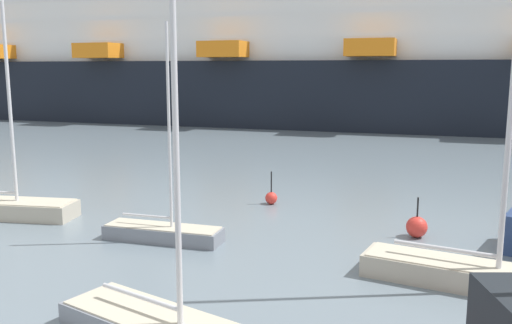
{
  "coord_description": "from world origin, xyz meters",
  "views": [
    {
      "loc": [
        7.69,
        -5.11,
        5.98
      ],
      "look_at": [
        0.0,
        16.24,
        2.08
      ],
      "focal_mm": 38.57,
      "sensor_mm": 36.0,
      "label": 1
    }
  ],
  "objects_px": {
    "channel_buoy_0": "(417,227)",
    "channel_buoy_1": "(271,198)",
    "sailboat_3": "(163,230)",
    "sailboat_4": "(479,268)",
    "sailboat_2": "(7,205)",
    "cruise_ship": "(313,59)",
    "sailboat_5": "(166,324)"
  },
  "relations": [
    {
      "from": "sailboat_3",
      "to": "cruise_ship",
      "type": "xyz_separation_m",
      "value": [
        -5.46,
        42.9,
        6.5
      ]
    },
    {
      "from": "sailboat_2",
      "to": "channel_buoy_1",
      "type": "relative_size",
      "value": 6.48
    },
    {
      "from": "sailboat_2",
      "to": "sailboat_4",
      "type": "distance_m",
      "value": 17.74
    },
    {
      "from": "sailboat_3",
      "to": "channel_buoy_1",
      "type": "bearing_deg",
      "value": 69.98
    },
    {
      "from": "sailboat_5",
      "to": "channel_buoy_1",
      "type": "relative_size",
      "value": 6.23
    },
    {
      "from": "sailboat_2",
      "to": "sailboat_5",
      "type": "xyz_separation_m",
      "value": [
        11.09,
        -6.93,
        -0.07
      ]
    },
    {
      "from": "sailboat_3",
      "to": "channel_buoy_1",
      "type": "height_order",
      "value": "sailboat_3"
    },
    {
      "from": "sailboat_3",
      "to": "sailboat_5",
      "type": "bearing_deg",
      "value": -63.23
    },
    {
      "from": "channel_buoy_0",
      "to": "channel_buoy_1",
      "type": "height_order",
      "value": "channel_buoy_1"
    },
    {
      "from": "sailboat_3",
      "to": "channel_buoy_0",
      "type": "bearing_deg",
      "value": 19.27
    },
    {
      "from": "channel_buoy_0",
      "to": "channel_buoy_1",
      "type": "bearing_deg",
      "value": 155.97
    },
    {
      "from": "sailboat_4",
      "to": "channel_buoy_0",
      "type": "relative_size",
      "value": 8.05
    },
    {
      "from": "channel_buoy_1",
      "to": "channel_buoy_0",
      "type": "bearing_deg",
      "value": -24.03
    },
    {
      "from": "sailboat_5",
      "to": "channel_buoy_1",
      "type": "bearing_deg",
      "value": 112.57
    },
    {
      "from": "sailboat_4",
      "to": "sailboat_5",
      "type": "xyz_separation_m",
      "value": [
        -6.59,
        -5.52,
        -0.17
      ]
    },
    {
      "from": "sailboat_3",
      "to": "channel_buoy_0",
      "type": "height_order",
      "value": "sailboat_3"
    },
    {
      "from": "sailboat_2",
      "to": "sailboat_4",
      "type": "height_order",
      "value": "sailboat_4"
    },
    {
      "from": "sailboat_5",
      "to": "sailboat_4",
      "type": "bearing_deg",
      "value": 54.79
    },
    {
      "from": "sailboat_3",
      "to": "channel_buoy_1",
      "type": "xyz_separation_m",
      "value": [
        1.92,
        6.26,
        -0.09
      ]
    },
    {
      "from": "sailboat_3",
      "to": "sailboat_2",
      "type": "bearing_deg",
      "value": 172.43
    },
    {
      "from": "sailboat_4",
      "to": "channel_buoy_1",
      "type": "height_order",
      "value": "sailboat_4"
    },
    {
      "from": "sailboat_4",
      "to": "sailboat_5",
      "type": "distance_m",
      "value": 8.6
    },
    {
      "from": "sailboat_2",
      "to": "channel_buoy_0",
      "type": "xyz_separation_m",
      "value": [
        15.78,
        2.82,
        -0.1
      ]
    },
    {
      "from": "sailboat_3",
      "to": "channel_buoy_0",
      "type": "xyz_separation_m",
      "value": [
        8.32,
        3.41,
        0.01
      ]
    },
    {
      "from": "sailboat_3",
      "to": "sailboat_4",
      "type": "distance_m",
      "value": 10.25
    },
    {
      "from": "sailboat_2",
      "to": "sailboat_4",
      "type": "xyz_separation_m",
      "value": [
        17.68,
        -1.41,
        0.1
      ]
    },
    {
      "from": "sailboat_3",
      "to": "cruise_ship",
      "type": "relative_size",
      "value": 0.06
    },
    {
      "from": "sailboat_3",
      "to": "cruise_ship",
      "type": "height_order",
      "value": "cruise_ship"
    },
    {
      "from": "sailboat_2",
      "to": "sailboat_5",
      "type": "relative_size",
      "value": 1.04
    },
    {
      "from": "cruise_ship",
      "to": "channel_buoy_1",
      "type": "bearing_deg",
      "value": -80.03
    },
    {
      "from": "sailboat_2",
      "to": "sailboat_5",
      "type": "height_order",
      "value": "sailboat_2"
    },
    {
      "from": "sailboat_5",
      "to": "channel_buoy_0",
      "type": "distance_m",
      "value": 10.81
    }
  ]
}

